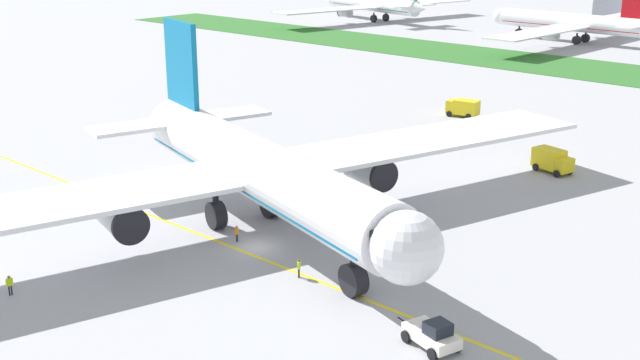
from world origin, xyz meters
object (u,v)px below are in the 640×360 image
ground_crew_wingwalker_starboard (237,232)px  parked_airliner_far_centre (574,23)px  ground_crew_wingwalker_port (10,283)px  service_truck_fuel_bowser (463,107)px  pushback_tug (433,335)px  ground_crew_marshaller_front (299,266)px  airliner_foreground (255,169)px  traffic_cone_near_nose (14,222)px  service_truck_baggage_loader (552,160)px  parked_airliner_far_left (375,4)px

ground_crew_wingwalker_starboard → parked_airliner_far_centre: 149.13m
ground_crew_wingwalker_port → service_truck_fuel_bowser: service_truck_fuel_bowser is taller
pushback_tug → parked_airliner_far_centre: 160.85m
ground_crew_wingwalker_port → ground_crew_marshaller_front: ground_crew_wingwalker_port is taller
ground_crew_wingwalker_starboard → airliner_foreground: bearing=102.9°
ground_crew_marshaller_front → traffic_cone_near_nose: size_ratio=2.89×
pushback_tug → service_truck_fuel_bowser: (-37.90, 61.91, 0.48)m
ground_crew_wingwalker_port → ground_crew_marshaller_front: bearing=51.0°
pushback_tug → parked_airliner_far_centre: size_ratio=0.08×
airliner_foreground → service_truck_baggage_loader: 39.65m
ground_crew_marshaller_front → parked_airliner_far_centre: parked_airliner_far_centre is taller
ground_crew_wingwalker_port → service_truck_fuel_bowser: 78.56m
ground_crew_wingwalker_port → parked_airliner_far_centre: size_ratio=0.02×
parked_airliner_far_left → parked_airliner_far_centre: size_ratio=0.98×
service_truck_baggage_loader → service_truck_fuel_bowser: 29.57m
ground_crew_wingwalker_starboard → service_truck_baggage_loader: bearing=74.5°
ground_crew_wingwalker_port → service_truck_baggage_loader: 62.98m
ground_crew_marshaller_front → traffic_cone_near_nose: ground_crew_marshaller_front is taller
airliner_foreground → traffic_cone_near_nose: 25.21m
pushback_tug → service_truck_fuel_bowser: size_ratio=1.19×
traffic_cone_near_nose → service_truck_baggage_loader: size_ratio=0.11×
ground_crew_wingwalker_starboard → parked_airliner_far_centre: bearing=104.3°
parked_airliner_far_centre → traffic_cone_near_nose: bearing=-83.8°
ground_crew_wingwalker_port → ground_crew_wingwalker_starboard: (4.92, 20.15, -0.07)m
parked_airliner_far_left → service_truck_fuel_bowser: bearing=-44.8°
ground_crew_marshaller_front → parked_airliner_far_centre: bearing=107.8°
ground_crew_wingwalker_port → ground_crew_wingwalker_starboard: 20.74m
service_truck_fuel_bowser → parked_airliner_far_centre: (-24.21, 86.42, 3.32)m
airliner_foreground → parked_airliner_far_centre: 145.76m
ground_crew_marshaller_front → ground_crew_wingwalker_starboard: 10.08m
parked_airliner_far_centre → ground_crew_wingwalker_port: bearing=-79.0°
pushback_tug → parked_airliner_far_left: bearing=130.2°
traffic_cone_near_nose → service_truck_fuel_bowser: bearing=84.2°
ground_crew_wingwalker_starboard → parked_airliner_far_left: bearing=124.8°
ground_crew_wingwalker_starboard → service_truck_baggage_loader: (11.27, 40.72, 0.52)m
ground_crew_marshaller_front → parked_airliner_far_left: size_ratio=0.02×
service_truck_baggage_loader → service_truck_fuel_bowser: bearing=144.2°
ground_crew_wingwalker_starboard → parked_airliner_far_centre: size_ratio=0.02×
pushback_tug → service_truck_fuel_bowser: service_truck_fuel_bowser is taller
airliner_foreground → pushback_tug: 27.42m
airliner_foreground → parked_airliner_far_left: airliner_foreground is taller
parked_airliner_far_left → ground_crew_wingwalker_port: bearing=-59.9°
airliner_foreground → service_truck_fuel_bowser: bearing=102.3°
ground_crew_wingwalker_starboard → traffic_cone_near_nose: size_ratio=2.79×
ground_crew_marshaller_front → ground_crew_wingwalker_starboard: (-9.92, 1.80, -0.03)m
traffic_cone_near_nose → parked_airliner_far_centre: size_ratio=0.01×
pushback_tug → traffic_cone_near_nose: pushback_tug is taller
pushback_tug → ground_crew_wingwalker_port: bearing=-151.6°
ground_crew_wingwalker_starboard → service_truck_baggage_loader: service_truck_baggage_loader is taller
pushback_tug → service_truck_baggage_loader: service_truck_baggage_loader is taller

